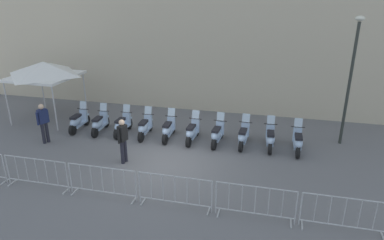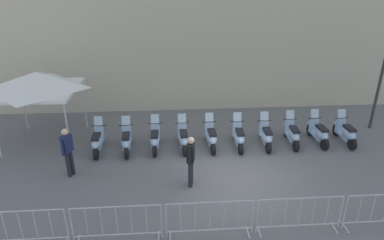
% 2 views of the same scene
% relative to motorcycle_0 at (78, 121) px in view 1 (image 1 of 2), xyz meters
% --- Properties ---
extents(ground_plane, '(120.00, 120.00, 0.00)m').
position_rel_motorcycle_0_xyz_m(ground_plane, '(4.91, -2.07, -0.45)').
color(ground_plane, slate).
extents(motorcycle_0, '(0.56, 1.72, 1.24)m').
position_rel_motorcycle_0_xyz_m(motorcycle_0, '(0.00, 0.00, 0.00)').
color(motorcycle_0, black).
rests_on(motorcycle_0, ground).
extents(motorcycle_1, '(0.56, 1.73, 1.24)m').
position_rel_motorcycle_0_xyz_m(motorcycle_1, '(1.09, -0.01, 0.00)').
color(motorcycle_1, black).
rests_on(motorcycle_1, ground).
extents(motorcycle_2, '(0.56, 1.72, 1.24)m').
position_rel_motorcycle_0_xyz_m(motorcycle_2, '(2.16, 0.09, 0.00)').
color(motorcycle_2, black).
rests_on(motorcycle_2, ground).
extents(motorcycle_3, '(0.56, 1.73, 1.24)m').
position_rel_motorcycle_0_xyz_m(motorcycle_3, '(3.25, 0.09, 0.00)').
color(motorcycle_3, black).
rests_on(motorcycle_3, ground).
extents(motorcycle_4, '(0.56, 1.72, 1.24)m').
position_rel_motorcycle_0_xyz_m(motorcycle_4, '(4.32, 0.13, 0.00)').
color(motorcycle_4, black).
rests_on(motorcycle_4, ground).
extents(motorcycle_5, '(0.56, 1.72, 1.24)m').
position_rel_motorcycle_0_xyz_m(motorcycle_5, '(5.40, 0.11, 0.00)').
color(motorcycle_5, black).
rests_on(motorcycle_5, ground).
extents(motorcycle_6, '(0.56, 1.72, 1.24)m').
position_rel_motorcycle_0_xyz_m(motorcycle_6, '(6.48, 0.14, 0.00)').
color(motorcycle_6, black).
rests_on(motorcycle_6, ground).
extents(motorcycle_7, '(0.56, 1.72, 1.24)m').
position_rel_motorcycle_0_xyz_m(motorcycle_7, '(7.56, 0.23, 0.00)').
color(motorcycle_7, black).
rests_on(motorcycle_7, ground).
extents(motorcycle_8, '(0.56, 1.73, 1.24)m').
position_rel_motorcycle_0_xyz_m(motorcycle_8, '(8.65, 0.29, 0.00)').
color(motorcycle_8, black).
rests_on(motorcycle_8, ground).
extents(motorcycle_9, '(0.56, 1.72, 1.24)m').
position_rel_motorcycle_0_xyz_m(motorcycle_9, '(9.73, 0.24, 0.00)').
color(motorcycle_9, black).
rests_on(motorcycle_9, ground).
extents(barrier_segment_1, '(2.27, 0.48, 1.07)m').
position_rel_motorcycle_0_xyz_m(barrier_segment_1, '(1.43, -4.74, 0.07)').
color(barrier_segment_1, '#B2B5B7').
rests_on(barrier_segment_1, ground).
extents(barrier_segment_2, '(2.27, 0.48, 1.07)m').
position_rel_motorcycle_0_xyz_m(barrier_segment_2, '(3.79, -4.69, 0.07)').
color(barrier_segment_2, '#B2B5B7').
rests_on(barrier_segment_2, ground).
extents(barrier_segment_3, '(2.27, 0.48, 1.07)m').
position_rel_motorcycle_0_xyz_m(barrier_segment_3, '(6.14, -4.64, 0.07)').
color(barrier_segment_3, '#B2B5B7').
rests_on(barrier_segment_3, ground).
extents(barrier_segment_4, '(2.27, 0.48, 1.07)m').
position_rel_motorcycle_0_xyz_m(barrier_segment_4, '(8.49, -4.60, 0.07)').
color(barrier_segment_4, '#B2B5B7').
rests_on(barrier_segment_4, ground).
extents(barrier_segment_5, '(2.27, 0.48, 1.07)m').
position_rel_motorcycle_0_xyz_m(barrier_segment_5, '(10.84, -4.55, 0.07)').
color(barrier_segment_5, '#B2B5B7').
rests_on(barrier_segment_5, ground).
extents(street_lamp, '(0.36, 0.36, 5.23)m').
position_rel_motorcycle_0_xyz_m(street_lamp, '(11.52, 1.59, 2.74)').
color(street_lamp, '#2D332D').
rests_on(street_lamp, ground).
extents(officer_near_row_end, '(0.34, 0.51, 1.73)m').
position_rel_motorcycle_0_xyz_m(officer_near_row_end, '(-0.60, -1.57, 0.53)').
color(officer_near_row_end, '#23232D').
rests_on(officer_near_row_end, ground).
extents(officer_mid_plaza, '(0.29, 0.54, 1.73)m').
position_rel_motorcycle_0_xyz_m(officer_mid_plaza, '(3.41, -2.38, 0.53)').
color(officer_mid_plaza, '#23232D').
rests_on(officer_mid_plaza, ground).
extents(canopy_tent, '(2.85, 2.85, 2.91)m').
position_rel_motorcycle_0_xyz_m(canopy_tent, '(-2.22, 1.00, 2.06)').
color(canopy_tent, silver).
rests_on(canopy_tent, ground).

